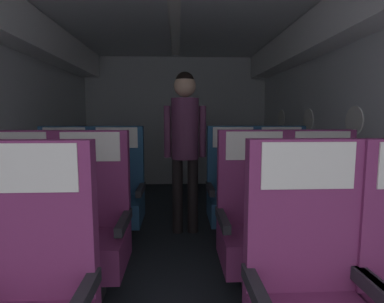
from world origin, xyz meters
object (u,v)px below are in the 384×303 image
at_px(seat_b_right_window, 255,225).
at_px(seat_c_right_aisle, 282,193).
at_px(seat_a_right_window, 311,299).
at_px(seat_b_right_aisle, 324,223).
at_px(seat_b_left_window, 16,228).
at_px(seat_c_right_window, 234,193).
at_px(seat_b_left_aisle, 90,228).
at_px(seat_c_left_aisle, 117,195).
at_px(seat_c_left_window, 64,195).
at_px(flight_attendant, 185,135).

distance_m(seat_b_right_window, seat_c_right_aisle, 0.99).
height_order(seat_a_right_window, seat_b_right_window, same).
height_order(seat_b_right_aisle, seat_b_right_window, same).
distance_m(seat_a_right_window, seat_b_left_window, 1.85).
height_order(seat_a_right_window, seat_c_right_window, same).
bearing_deg(seat_b_right_window, seat_a_right_window, -89.22).
bearing_deg(seat_a_right_window, seat_b_left_aisle, 143.84).
bearing_deg(seat_b_left_aisle, seat_a_right_window, -36.16).
bearing_deg(seat_b_left_window, seat_c_right_aisle, 21.83).
bearing_deg(seat_b_left_window, seat_c_left_aisle, 59.33).
bearing_deg(seat_a_right_window, seat_c_right_window, 90.12).
bearing_deg(seat_b_left_window, seat_b_right_window, -0.27).
bearing_deg(seat_a_right_window, seat_b_right_aisle, 60.69).
distance_m(seat_b_left_window, seat_c_left_window, 0.84).
bearing_deg(flight_attendant, seat_b_right_window, -79.34).
bearing_deg(seat_b_right_window, seat_c_left_window, 152.37).
bearing_deg(seat_c_left_window, seat_b_right_window, -27.63).
height_order(seat_b_left_aisle, seat_b_right_aisle, same).
xyz_separation_m(seat_b_left_window, flight_attendant, (1.17, 1.06, 0.56)).
xyz_separation_m(seat_b_left_window, seat_c_left_aisle, (0.50, 0.85, 0.00)).
height_order(seat_c_right_aisle, flight_attendant, flight_attendant).
bearing_deg(seat_a_right_window, seat_c_left_window, 133.89).
height_order(seat_b_right_aisle, seat_c_right_aisle, same).
bearing_deg(seat_c_right_window, seat_b_left_aisle, -142.65).
height_order(seat_a_right_window, seat_b_right_aisle, same).
bearing_deg(seat_c_right_window, seat_c_left_window, -179.92).
height_order(seat_b_left_window, seat_c_left_aisle, same).
height_order(seat_b_right_aisle, seat_c_right_window, same).
height_order(seat_b_left_window, seat_c_right_window, same).
xyz_separation_m(seat_a_right_window, seat_b_right_aisle, (0.48, 0.86, 0.00)).
height_order(seat_c_right_window, flight_attendant, flight_attendant).
relative_size(seat_b_left_aisle, seat_b_right_window, 1.00).
relative_size(seat_b_right_aisle, seat_c_left_aisle, 1.00).
distance_m(seat_a_right_window, seat_b_left_aisle, 1.42).
xyz_separation_m(seat_b_right_aisle, seat_c_left_aisle, (-1.62, 0.85, 0.00)).
bearing_deg(seat_c_right_window, seat_a_right_window, -89.88).
xyz_separation_m(seat_b_left_window, seat_c_left_window, (0.01, 0.84, 0.00)).
height_order(seat_b_right_aisle, flight_attendant, flight_attendant).
distance_m(seat_b_left_aisle, seat_c_left_aisle, 0.87).
bearing_deg(seat_c_left_aisle, seat_c_left_window, -179.30).
distance_m(seat_a_right_window, seat_c_left_window, 2.36).
height_order(seat_b_left_window, seat_c_left_window, same).
bearing_deg(flight_attendant, seat_a_right_window, -88.86).
height_order(seat_c_left_window, seat_c_left_aisle, same).
bearing_deg(flight_attendant, seat_b_right_aisle, -60.64).
relative_size(seat_c_left_window, seat_c_right_window, 1.00).
xyz_separation_m(seat_b_left_window, seat_b_right_window, (1.63, -0.01, 0.00)).
distance_m(seat_b_right_window, seat_c_left_aisle, 1.42).
relative_size(seat_a_right_window, seat_b_left_window, 1.00).
relative_size(seat_a_right_window, flight_attendant, 0.68).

